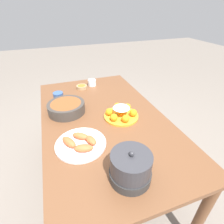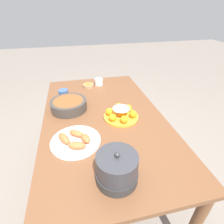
{
  "view_description": "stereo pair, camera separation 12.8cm",
  "coord_description": "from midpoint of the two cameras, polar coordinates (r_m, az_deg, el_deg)",
  "views": [
    {
      "loc": [
        -1.05,
        0.3,
        1.43
      ],
      "look_at": [
        -0.03,
        -0.06,
        0.74
      ],
      "focal_mm": 28.0,
      "sensor_mm": 36.0,
      "label": 1
    },
    {
      "loc": [
        -1.08,
        0.18,
        1.43
      ],
      "look_at": [
        -0.03,
        -0.06,
        0.74
      ],
      "focal_mm": 28.0,
      "sensor_mm": 36.0,
      "label": 2
    }
  ],
  "objects": [
    {
      "name": "ground_plane",
      "position": [
        1.8,
        -4.46,
        -20.34
      ],
      "size": [
        12.0,
        12.0,
        0.0
      ],
      "primitive_type": "plane",
      "color": "slate"
    },
    {
      "name": "dining_table",
      "position": [
        1.36,
        -5.55,
        -4.36
      ],
      "size": [
        1.51,
        0.87,
        0.7
      ],
      "color": "brown",
      "rests_on": "ground_plane"
    },
    {
      "name": "cake_plate",
      "position": [
        1.28,
        0.14,
        -0.54
      ],
      "size": [
        0.25,
        0.25,
        0.09
      ],
      "color": "gold",
      "rests_on": "dining_table"
    },
    {
      "name": "serving_bowl",
      "position": [
        1.39,
        -17.24,
        1.38
      ],
      "size": [
        0.28,
        0.28,
        0.08
      ],
      "color": "#3D3833",
      "rests_on": "dining_table"
    },
    {
      "name": "sauce_bowl",
      "position": [
        1.77,
        -11.93,
        8.0
      ],
      "size": [
        0.1,
        0.1,
        0.03
      ],
      "color": "tan",
      "rests_on": "dining_table"
    },
    {
      "name": "seafood_platter",
      "position": [
        1.07,
        -13.68,
        -9.99
      ],
      "size": [
        0.3,
        0.3,
        0.06
      ],
      "color": "silver",
      "rests_on": "dining_table"
    },
    {
      "name": "cup_near",
      "position": [
        1.81,
        -8.61,
        9.41
      ],
      "size": [
        0.08,
        0.08,
        0.06
      ],
      "color": "white",
      "rests_on": "dining_table"
    },
    {
      "name": "cup_far",
      "position": [
        1.56,
        -19.31,
        4.51
      ],
      "size": [
        0.08,
        0.08,
        0.08
      ],
      "color": "#38568E",
      "rests_on": "dining_table"
    },
    {
      "name": "warming_pot",
      "position": [
        0.85,
        1.6,
        -17.81
      ],
      "size": [
        0.2,
        0.2,
        0.18
      ],
      "color": "#2D2D2D",
      "rests_on": "dining_table"
    }
  ]
}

